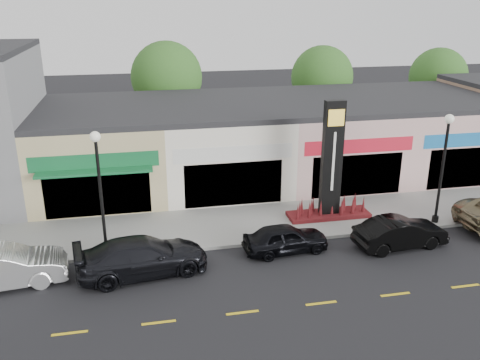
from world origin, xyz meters
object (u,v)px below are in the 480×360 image
Objects in this scene: car_white_van at (1,267)px; car_dark_sedan at (142,257)px; lamp_west_near at (100,181)px; lamp_east_near at (444,158)px; pylon_sign at (331,177)px; car_black_conv at (400,233)px; car_black_sedan at (285,238)px.

car_dark_sedan is (5.43, -0.13, -0.04)m from car_white_van.
car_dark_sedan is (1.56, -1.95, -2.70)m from lamp_west_near.
lamp_east_near reaches higher than car_white_van.
pylon_sign reaches higher than lamp_east_near.
pylon_sign is at bearing 161.25° from lamp_east_near.
car_black_conv is at bearing -8.15° from lamp_west_near.
lamp_east_near is 1.11× the size of car_white_van.
car_black_conv is at bearing -97.98° from car_dark_sedan.
lamp_east_near is at bearing -18.75° from pylon_sign.
pylon_sign is 1.41× the size of car_black_conv.
car_black_conv is (5.23, -0.59, 0.05)m from car_black_sedan.
car_black_sedan is (-3.17, -2.98, -1.63)m from pylon_sign.
car_dark_sedan is 6.31m from car_black_sedan.
car_black_sedan is at bearing 78.14° from car_black_conv.
car_black_conv is at bearing -59.94° from pylon_sign.
lamp_west_near is at bearing -171.23° from pylon_sign.
car_dark_sedan is at bearing 84.98° from car_black_conv.
car_dark_sedan reaches higher than car_black_conv.
car_white_van is 16.93m from car_black_conv.
lamp_east_near is 1.03× the size of car_dark_sedan.
lamp_east_near is 4.45m from car_black_conv.
car_black_conv reaches higher than car_black_sedan.
lamp_east_near is 1.44× the size of car_black_sedan.
car_dark_sedan is (-9.44, -3.65, -1.50)m from pylon_sign.
lamp_east_near is at bearing -86.34° from car_black_sedan.
pylon_sign is 4.41m from car_black_conv.
car_black_conv is at bearing -97.54° from car_white_van.
car_white_van is 11.72m from car_black_sedan.
pylon_sign is at bearing -84.07° from car_white_van.
car_dark_sedan is (-14.44, -1.95, -2.70)m from lamp_east_near.
lamp_west_near is at bearing 30.19° from car_dark_sedan.
lamp_east_near is 5.42m from pylon_sign.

